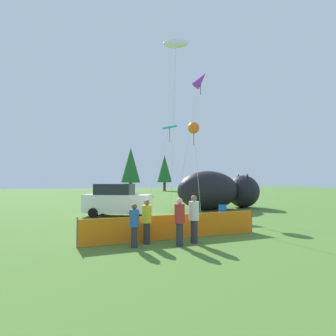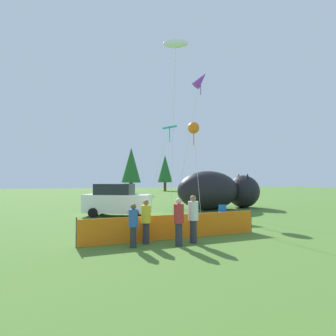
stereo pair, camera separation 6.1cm
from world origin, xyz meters
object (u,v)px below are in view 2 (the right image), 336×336
at_px(kite_purple_delta, 201,80).
at_px(kite_white_ghost, 176,45).
at_px(parked_car, 117,200).
at_px(spectator_in_green_shirt, 179,220).
at_px(kite_orange_flower, 194,128).
at_px(kite_teal_diamond, 169,129).
at_px(spectator_in_blue_shirt, 146,220).
at_px(spectator_in_red_shirt, 133,224).
at_px(folding_chair, 222,211).
at_px(spectator_in_grey_shirt, 193,217).
at_px(inflatable_cat, 218,192).

relative_size(kite_purple_delta, kite_white_ghost, 0.94).
xyz_separation_m(parked_car, spectator_in_green_shirt, (1.69, -8.52, -0.09)).
bearing_deg(kite_purple_delta, kite_orange_flower, -123.00).
distance_m(kite_teal_diamond, kite_white_ghost, 6.68).
distance_m(parked_car, kite_teal_diamond, 8.11).
distance_m(spectator_in_blue_shirt, kite_teal_diamond, 13.38).
bearing_deg(kite_purple_delta, spectator_in_red_shirt, -123.39).
distance_m(folding_chair, kite_orange_flower, 6.50).
relative_size(spectator_in_grey_shirt, kite_white_ghost, 0.15).
xyz_separation_m(parked_car, kite_white_ghost, (3.87, -0.83, 10.79)).
xyz_separation_m(spectator_in_green_shirt, kite_white_ghost, (2.18, 7.69, 10.88)).
relative_size(spectator_in_grey_shirt, kite_orange_flower, 0.28).
bearing_deg(kite_orange_flower, spectator_in_grey_shirt, -110.77).
relative_size(spectator_in_blue_shirt, spectator_in_red_shirt, 1.07).
xyz_separation_m(spectator_in_grey_shirt, kite_white_ghost, (1.50, 7.40, 10.84)).
distance_m(folding_chair, inflatable_cat, 5.72).
distance_m(spectator_in_green_shirt, kite_orange_flower, 10.63).
relative_size(spectator_in_blue_shirt, kite_purple_delta, 0.15).
height_order(kite_orange_flower, kite_purple_delta, kite_purple_delta).
xyz_separation_m(parked_car, spectator_in_red_shirt, (0.02, -8.29, -0.19)).
relative_size(spectator_in_red_shirt, kite_orange_flower, 0.24).
bearing_deg(kite_white_ghost, spectator_in_grey_shirt, -101.47).
bearing_deg(kite_teal_diamond, kite_white_ghost, -99.49).
distance_m(kite_orange_flower, kite_purple_delta, 5.36).
bearing_deg(kite_teal_diamond, kite_purple_delta, -26.24).
relative_size(spectator_in_grey_shirt, spectator_in_green_shirt, 1.04).
bearing_deg(folding_chair, kite_purple_delta, -162.25).
height_order(inflatable_cat, kite_purple_delta, kite_purple_delta).
bearing_deg(spectator_in_green_shirt, spectator_in_red_shirt, 172.26).
distance_m(parked_car, spectator_in_green_shirt, 8.69).
distance_m(folding_chair, spectator_in_green_shirt, 7.00).
distance_m(spectator_in_grey_shirt, spectator_in_red_shirt, 2.35).
bearing_deg(spectator_in_grey_shirt, spectator_in_red_shirt, -178.38).
height_order(inflatable_cat, kite_white_ghost, kite_white_ghost).
xyz_separation_m(spectator_in_blue_shirt, kite_teal_diamond, (4.03, 11.34, 5.85)).
height_order(folding_chair, kite_white_ghost, kite_white_ghost).
bearing_deg(spectator_in_grey_shirt, kite_purple_delta, 66.26).
distance_m(spectator_in_red_shirt, kite_orange_flower, 11.21).
bearing_deg(parked_car, spectator_in_grey_shirt, -51.25).
xyz_separation_m(parked_car, inflatable_cat, (8.39, 2.03, 0.39)).
relative_size(kite_teal_diamond, kite_purple_delta, 0.61).
height_order(spectator_in_green_shirt, kite_purple_delta, kite_purple_delta).
height_order(kite_teal_diamond, kite_white_ghost, kite_white_ghost).
relative_size(spectator_in_green_shirt, spectator_in_red_shirt, 1.13).
relative_size(folding_chair, kite_white_ghost, 0.07).
distance_m(spectator_in_blue_shirt, kite_orange_flower, 10.63).
relative_size(inflatable_cat, spectator_in_green_shirt, 4.53).
relative_size(parked_car, kite_orange_flower, 0.71).
distance_m(folding_chair, kite_teal_diamond, 9.24).
distance_m(spectator_in_grey_shirt, kite_teal_diamond, 13.22).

